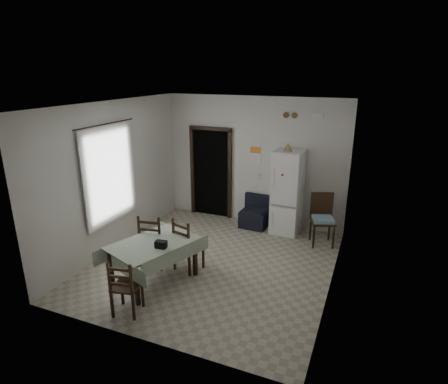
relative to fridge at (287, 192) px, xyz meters
name	(u,v)px	position (x,y,z in m)	size (l,w,h in m)	color
ground	(214,263)	(-0.89, -1.93, -0.92)	(4.50, 4.50, 0.00)	#AFA78F
ceiling	(212,104)	(-0.89, -1.93, 1.98)	(4.20, 4.50, 0.02)	white
wall_back	(253,161)	(-0.89, 0.32, 0.53)	(4.20, 0.02, 2.90)	silver
wall_front	(137,242)	(-0.89, -4.18, 0.53)	(4.20, 0.02, 2.90)	silver
wall_left	(115,177)	(-2.99, -1.93, 0.53)	(0.02, 4.50, 2.90)	silver
wall_right	(338,205)	(1.21, -1.93, 0.53)	(0.02, 4.50, 2.90)	silver
doorway	(215,171)	(-1.94, 0.52, 0.14)	(1.06, 0.52, 2.22)	black
window_recess	(105,174)	(-3.04, -2.13, 0.63)	(0.10, 1.20, 1.60)	silver
curtain	(110,175)	(-2.93, -2.13, 0.63)	(0.02, 1.45, 1.85)	silver
curtain_rod	(105,124)	(-2.92, -2.13, 1.58)	(0.02, 0.02, 1.60)	black
calendar	(256,154)	(-0.84, 0.31, 0.70)	(0.28, 0.02, 0.40)	white
calendar_image	(256,150)	(-0.84, 0.30, 0.80)	(0.24, 0.01, 0.14)	orange
light_switch	(259,177)	(-0.74, 0.31, 0.18)	(0.08, 0.02, 0.12)	beige
vent_left	(286,115)	(-0.19, 0.30, 1.60)	(0.12, 0.12, 0.03)	brown
vent_right	(295,115)	(-0.01, 0.30, 1.60)	(0.12, 0.12, 0.03)	brown
emergency_light	(317,115)	(0.46, 0.28, 1.63)	(0.25, 0.07, 0.09)	white
fridge	(287,192)	(0.00, 0.00, 0.00)	(0.60, 0.60, 1.84)	white
tan_cone	(288,147)	(-0.03, -0.08, 1.00)	(0.20, 0.20, 0.17)	tan
navy_seat	(255,212)	(-0.73, 0.00, -0.56)	(0.59, 0.57, 0.72)	black
corner_chair	(323,220)	(0.83, -0.34, -0.39)	(0.46, 0.46, 1.05)	black
dining_table	(154,262)	(-1.56, -2.86, -0.56)	(0.91, 1.39, 0.72)	#9FB198
black_bag	(161,244)	(-1.34, -2.97, -0.14)	(0.18, 0.11, 0.12)	black
dining_chair_far_left	(154,239)	(-1.87, -2.39, -0.41)	(0.44, 0.44, 1.03)	black
dining_chair_far_right	(188,244)	(-1.22, -2.27, -0.42)	(0.42, 0.42, 0.99)	black
dining_chair_near_head	(126,286)	(-1.47, -3.75, -0.47)	(0.38, 0.38, 0.90)	black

